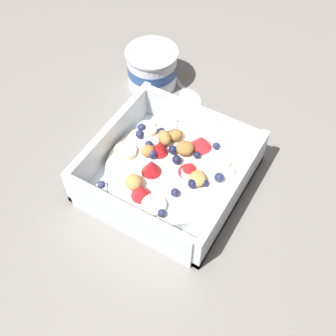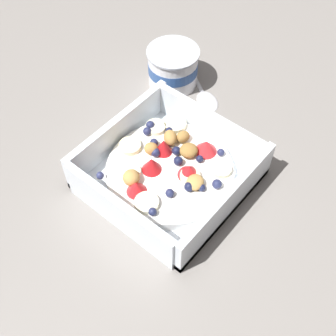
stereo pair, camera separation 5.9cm
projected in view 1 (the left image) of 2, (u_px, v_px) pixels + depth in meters
The scene contains 4 objects.
ground_plane at pixel (158, 174), 0.62m from camera, with size 2.40×2.40×0.00m, color gray.
fruit_bowl at pixel (168, 172), 0.59m from camera, with size 0.20×0.20×0.06m.
spoon at pixel (183, 86), 0.72m from camera, with size 0.11×0.16×0.01m.
yogurt_cup at pixel (152, 68), 0.70m from camera, with size 0.08×0.08×0.06m.
Camera 1 is at (-0.31, -0.20, 0.50)m, focal length 47.37 mm.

